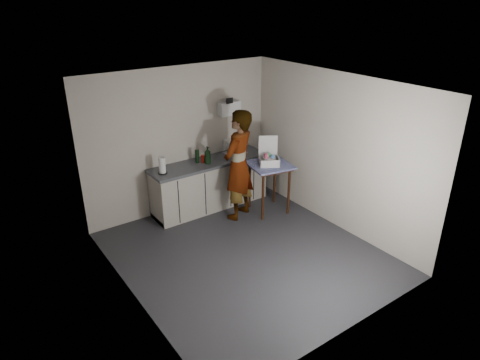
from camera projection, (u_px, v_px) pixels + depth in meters
ground at (246, 254)px, 6.61m from camera, size 4.00×4.00×0.00m
wall_back at (181, 140)px, 7.56m from camera, size 3.60×0.02×2.60m
wall_right at (335, 152)px, 7.03m from camera, size 0.02×4.00×2.60m
wall_left at (127, 211)px, 5.13m from camera, size 0.02×4.00×2.60m
ceiling at (248, 86)px, 5.56m from camera, size 3.60×4.00×0.01m
kitchen_counter at (210, 185)px, 7.91m from camera, size 2.24×0.62×0.91m
wall_shelf at (229, 108)px, 7.86m from camera, size 0.42×0.18×0.37m
side_table at (269, 170)px, 7.61m from camera, size 0.83×0.83×0.92m
standing_man at (238, 165)px, 7.35m from camera, size 0.85×0.73×1.96m
soap_bottle at (208, 155)px, 7.55m from camera, size 0.12×0.12×0.31m
soda_can at (203, 159)px, 7.63m from camera, size 0.07×0.07×0.14m
dark_bottle at (197, 156)px, 7.60m from camera, size 0.07×0.07×0.24m
paper_towel at (162, 166)px, 7.14m from camera, size 0.16×0.16×0.29m
dish_rack at (234, 150)px, 8.05m from camera, size 0.40×0.30×0.28m
bakery_box at (269, 158)px, 7.52m from camera, size 0.47×0.47×0.47m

